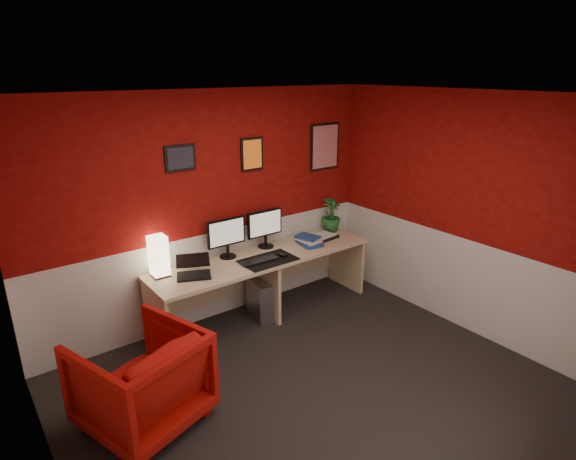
% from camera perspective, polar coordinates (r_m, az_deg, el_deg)
% --- Properties ---
extents(ground, '(4.00, 3.50, 0.01)m').
position_cam_1_polar(ground, '(4.33, 3.48, -19.21)').
color(ground, black).
rests_on(ground, ground).
extents(ceiling, '(4.00, 3.50, 0.01)m').
position_cam_1_polar(ceiling, '(3.41, 4.35, 15.95)').
color(ceiling, white).
rests_on(ceiling, ground).
extents(wall_back, '(4.00, 0.01, 2.50)m').
position_cam_1_polar(wall_back, '(5.06, -9.18, 2.41)').
color(wall_back, maroon).
rests_on(wall_back, ground).
extents(wall_front, '(4.00, 0.01, 2.50)m').
position_cam_1_polar(wall_front, '(2.78, 28.95, -14.63)').
color(wall_front, maroon).
rests_on(wall_front, ground).
extents(wall_left, '(0.01, 3.50, 2.50)m').
position_cam_1_polar(wall_left, '(2.94, -27.97, -12.58)').
color(wall_left, maroon).
rests_on(wall_left, ground).
extents(wall_right, '(0.01, 3.50, 2.50)m').
position_cam_1_polar(wall_right, '(5.16, 20.95, 1.67)').
color(wall_right, maroon).
rests_on(wall_right, ground).
extents(wainscot_back, '(4.00, 0.01, 1.00)m').
position_cam_1_polar(wainscot_back, '(5.32, -8.73, -5.36)').
color(wainscot_back, silver).
rests_on(wainscot_back, ground).
extents(wainscot_left, '(0.01, 3.50, 1.00)m').
position_cam_1_polar(wainscot_left, '(3.37, -25.74, -23.56)').
color(wainscot_left, silver).
rests_on(wainscot_left, ground).
extents(wainscot_right, '(0.01, 3.50, 1.00)m').
position_cam_1_polar(wainscot_right, '(5.41, 19.98, -5.93)').
color(wainscot_right, silver).
rests_on(wainscot_right, ground).
extents(desk, '(2.60, 0.65, 0.73)m').
position_cam_1_polar(desk, '(5.31, -2.90, -6.83)').
color(desk, '#D2B686').
rests_on(desk, ground).
extents(shoji_lamp, '(0.16, 0.16, 0.40)m').
position_cam_1_polar(shoji_lamp, '(4.76, -15.48, -3.23)').
color(shoji_lamp, '#FFE5B2').
rests_on(shoji_lamp, desk).
extents(laptop, '(0.40, 0.35, 0.22)m').
position_cam_1_polar(laptop, '(4.71, -11.48, -4.36)').
color(laptop, black).
rests_on(laptop, desk).
extents(monitor_left, '(0.45, 0.06, 0.58)m').
position_cam_1_polar(monitor_left, '(5.06, -7.46, -0.25)').
color(monitor_left, black).
rests_on(monitor_left, desk).
extents(monitor_right, '(0.45, 0.06, 0.58)m').
position_cam_1_polar(monitor_right, '(5.32, -2.77, 0.85)').
color(monitor_right, black).
rests_on(monitor_right, desk).
extents(desk_mat, '(0.60, 0.38, 0.01)m').
position_cam_1_polar(desk_mat, '(5.04, -2.42, -3.67)').
color(desk_mat, black).
rests_on(desk_mat, desk).
extents(keyboard, '(0.43, 0.16, 0.02)m').
position_cam_1_polar(keyboard, '(5.00, -3.51, -3.73)').
color(keyboard, black).
rests_on(keyboard, desk_mat).
extents(mouse, '(0.07, 0.10, 0.03)m').
position_cam_1_polar(mouse, '(5.12, -0.67, -3.09)').
color(mouse, black).
rests_on(mouse, desk_mat).
extents(book_bottom, '(0.28, 0.34, 0.03)m').
position_cam_1_polar(book_bottom, '(5.42, 1.62, -1.84)').
color(book_bottom, navy).
rests_on(book_bottom, desk).
extents(book_middle, '(0.22, 0.29, 0.02)m').
position_cam_1_polar(book_middle, '(5.44, 1.62, -1.51)').
color(book_middle, silver).
rests_on(book_middle, book_bottom).
extents(book_top, '(0.27, 0.31, 0.03)m').
position_cam_1_polar(book_top, '(5.46, 1.82, -1.15)').
color(book_top, navy).
rests_on(book_top, book_middle).
extents(zen_tray, '(0.38, 0.29, 0.03)m').
position_cam_1_polar(zen_tray, '(5.69, 4.21, -0.88)').
color(zen_tray, black).
rests_on(zen_tray, desk).
extents(potted_plant, '(0.27, 0.27, 0.43)m').
position_cam_1_polar(potted_plant, '(5.89, 5.27, 1.85)').
color(potted_plant, '#19591E').
rests_on(potted_plant, desk).
extents(pc_tower, '(0.28, 0.48, 0.45)m').
position_cam_1_polar(pc_tower, '(5.35, -3.35, -8.28)').
color(pc_tower, '#99999E').
rests_on(pc_tower, ground).
extents(armchair, '(1.06, 1.08, 0.79)m').
position_cam_1_polar(armchair, '(3.99, -17.47, -17.01)').
color(armchair, '#AA110A').
rests_on(armchair, ground).
extents(art_left, '(0.32, 0.02, 0.26)m').
position_cam_1_polar(art_left, '(4.77, -13.01, 8.56)').
color(art_left, black).
rests_on(art_left, wall_back).
extents(art_center, '(0.28, 0.02, 0.36)m').
position_cam_1_polar(art_center, '(5.17, -4.42, 9.22)').
color(art_center, orange).
rests_on(art_center, wall_back).
extents(art_right, '(0.44, 0.02, 0.56)m').
position_cam_1_polar(art_right, '(5.81, 4.49, 10.10)').
color(art_right, red).
rests_on(art_right, wall_back).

